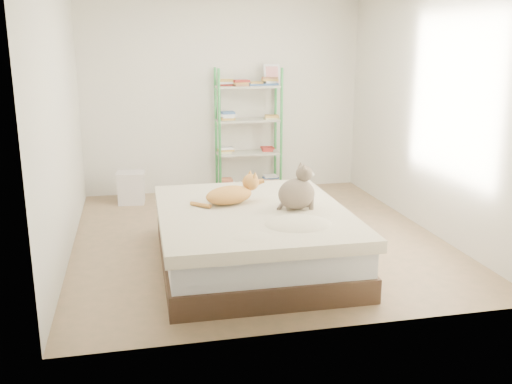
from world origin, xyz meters
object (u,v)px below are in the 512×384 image
object	(u,v)px
bed	(252,237)
white_bin	(131,187)
orange_cat	(229,193)
cardboard_box	(259,195)
grey_cat	(297,187)
shelf_unit	(249,129)

from	to	relation	value
bed	white_bin	distance (m)	2.64
orange_cat	white_bin	world-z (taller)	orange_cat
cardboard_box	white_bin	world-z (taller)	white_bin
bed	grey_cat	world-z (taller)	grey_cat
orange_cat	shelf_unit	distance (m)	2.55
grey_cat	shelf_unit	bearing A→B (deg)	-5.03
bed	orange_cat	size ratio (longest dim) A/B	3.90
orange_cat	grey_cat	size ratio (longest dim) A/B	1.33
cardboard_box	white_bin	bearing A→B (deg)	-170.31
orange_cat	white_bin	distance (m)	2.42
shelf_unit	white_bin	distance (m)	1.76
shelf_unit	cardboard_box	world-z (taller)	shelf_unit
shelf_unit	cardboard_box	bearing A→B (deg)	-92.45
bed	shelf_unit	xyz separation A→B (m)	(0.51, 2.65, 0.61)
orange_cat	white_bin	bearing A→B (deg)	95.57
grey_cat	cardboard_box	bearing A→B (deg)	-5.07
white_bin	cardboard_box	bearing A→B (deg)	-18.65
orange_cat	shelf_unit	size ratio (longest dim) A/B	0.32
grey_cat	cardboard_box	world-z (taller)	grey_cat
grey_cat	cardboard_box	xyz separation A→B (m)	(0.09, 1.96, -0.58)
grey_cat	white_bin	bearing A→B (deg)	28.27
white_bin	grey_cat	bearing A→B (deg)	-59.25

